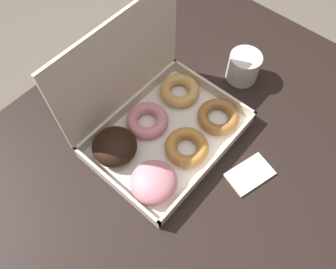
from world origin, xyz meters
TOP-DOWN VIEW (x-y plane):
  - ground_plane at (0.00, 0.00)m, footprint 8.00×8.00m
  - dining_table at (0.00, 0.00)m, footprint 1.18×0.99m
  - donut_box at (-0.07, 0.10)m, footprint 0.40×0.30m
  - coffee_mug at (0.26, 0.04)m, footprint 0.09×0.09m
  - paper_napkin at (0.01, -0.16)m, footprint 0.13×0.10m

SIDE VIEW (x-z plane):
  - ground_plane at x=0.00m, z-range 0.00..0.00m
  - dining_table at x=0.00m, z-range 0.27..0.98m
  - paper_napkin at x=0.01m, z-range 0.71..0.72m
  - coffee_mug at x=0.26m, z-range 0.71..0.80m
  - donut_box at x=-0.07m, z-range 0.60..0.93m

